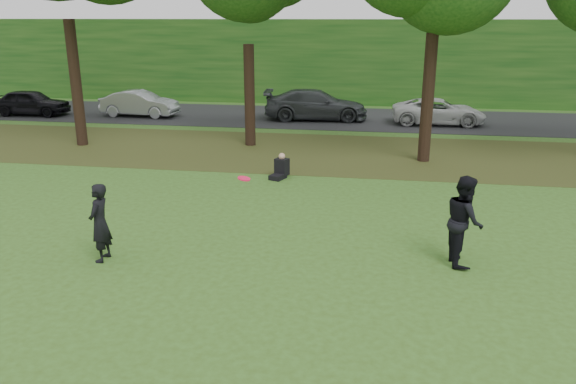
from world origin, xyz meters
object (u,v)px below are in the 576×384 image
object	(u,v)px
player_left	(100,223)
player_right	(464,220)
frisbee	(244,179)
seated_person	(281,169)

from	to	relation	value
player_left	player_right	bearing A→B (deg)	97.18
player_left	frisbee	size ratio (longest dim) A/B	4.85
frisbee	player_left	bearing A→B (deg)	-173.47
player_right	seated_person	world-z (taller)	player_right
frisbee	player_right	bearing A→B (deg)	9.23
seated_person	frisbee	bearing A→B (deg)	-66.11
player_left	frisbee	distance (m)	3.36
player_left	player_right	size ratio (longest dim) A/B	0.89
player_right	seated_person	size ratio (longest dim) A/B	2.39
player_left	player_right	xyz separation A→B (m)	(7.83, 1.12, 0.11)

